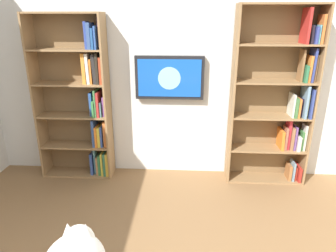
% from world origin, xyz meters
% --- Properties ---
extents(wall_back, '(4.52, 0.06, 2.70)m').
position_xyz_m(wall_back, '(0.00, -2.23, 1.35)').
color(wall_back, silver).
rests_on(wall_back, ground).
extents(bookshelf_left, '(0.91, 0.28, 2.04)m').
position_xyz_m(bookshelf_left, '(-1.26, -2.06, 1.01)').
color(bookshelf_left, '#937047').
rests_on(bookshelf_left, ground).
extents(bookshelf_right, '(0.86, 0.28, 1.95)m').
position_xyz_m(bookshelf_right, '(1.05, -2.06, 0.95)').
color(bookshelf_right, '#937047').
rests_on(bookshelf_right, ground).
extents(wall_mounted_tv, '(0.80, 0.07, 0.50)m').
position_xyz_m(wall_mounted_tv, '(0.01, -2.15, 1.23)').
color(wall_mounted_tv, black).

